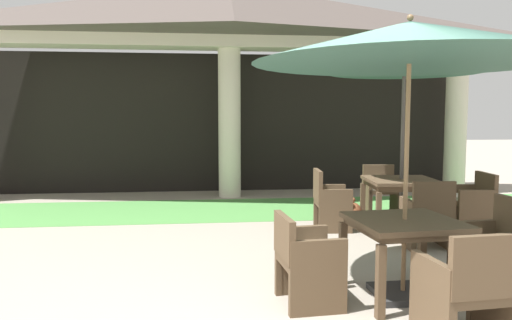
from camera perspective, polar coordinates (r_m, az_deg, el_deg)
The scene contains 14 objects.
background_pavilion at distance 10.48m, azimuth -3.20°, elevation 14.41°, with size 11.17×2.42×4.39m.
lawn_strip at distance 8.92m, azimuth -2.52°, elevation -5.77°, with size 12.97×2.18×0.01m, color #519347.
patio_table_near_foreground at distance 7.62m, azimuth 16.59°, elevation -2.86°, with size 1.07×1.07×0.76m.
patio_umbrella_near_foreground at distance 7.59m, azimuth 16.94°, elevation 10.61°, with size 2.21×2.21×2.69m.
patio_chair_near_foreground_east at distance 8.05m, azimuth 23.80°, elevation -4.49°, with size 0.62×0.68×0.84m.
patio_chair_near_foreground_north at distance 8.66m, azimuth 14.39°, elevation -3.53°, with size 0.60×0.55×0.85m.
patio_chair_near_foreground_west at distance 7.40m, azimuth 8.62°, elevation -4.89°, with size 0.55×0.63×0.90m.
patio_chair_near_foreground_south at distance 6.67m, azimuth 19.37°, elevation -6.31°, with size 0.59×0.57×0.89m.
patio_table_mid_left at distance 4.78m, azimuth 16.95°, elevation -7.77°, with size 1.01×1.01×0.74m.
patio_umbrella_mid_left at distance 4.71m, azimuth 17.50°, elevation 12.78°, with size 2.86×2.86×2.60m.
patio_chair_mid_left_south at distance 4.06m, azimuth 23.35°, elevation -13.88°, with size 0.61×0.59×0.87m.
patio_chair_mid_left_west at distance 4.49m, azimuth 5.82°, elevation -11.64°, with size 0.56×0.62×0.81m.
patio_chair_mid_left_east at distance 5.35m, azimuth 26.17°, elevation -9.34°, with size 0.61×0.66×0.90m.
terracotta_urn at distance 7.94m, azimuth 11.23°, elevation -6.01°, with size 0.29×0.29×0.41m.
Camera 1 is at (-0.59, -3.01, 1.69)m, focal length 34.26 mm.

